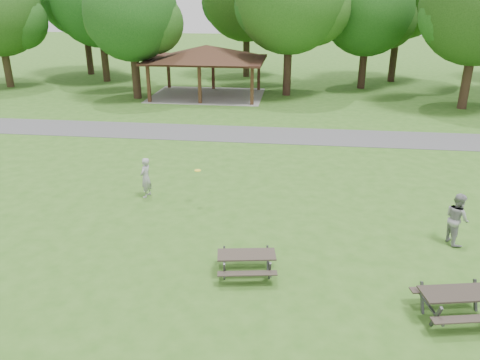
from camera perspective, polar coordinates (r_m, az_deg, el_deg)
name	(u,v)px	position (r m, az deg, el deg)	size (l,w,h in m)	color
ground	(188,273)	(13.57, -6.40, -11.25)	(160.00, 160.00, 0.00)	#32611B
asphalt_path	(244,134)	(26.23, 0.52, 5.62)	(120.00, 3.20, 0.02)	#49494B
pavilion	(206,55)	(35.93, -4.14, 15.01)	(8.60, 7.01, 3.76)	#3C2315
tree_row_c	(100,3)	(43.41, -16.69, 20.01)	(8.19, 7.80, 10.67)	black
tree_row_d	(132,16)	(35.57, -12.98, 18.85)	(6.93, 6.60, 9.27)	black
tree_row_e	(291,1)	(36.04, 6.27, 20.89)	(8.40, 8.00, 11.02)	black
tree_row_f	(369,13)	(39.90, 15.45, 19.02)	(7.35, 7.00, 9.55)	black
tree_row_g	(480,10)	(34.90, 27.26, 17.96)	(7.77, 7.40, 10.25)	#2F1F15
picnic_table_middle	(246,259)	(13.16, 0.80, -9.60)	(1.79, 1.52, 0.70)	#302822
picnic_table_far	(458,298)	(12.70, 25.01, -12.95)	(2.03, 1.75, 0.77)	black
frisbee_in_flight	(198,170)	(17.10, -5.18, 1.17)	(0.24, 0.24, 0.02)	yellow
frisbee_thrower	(146,178)	(18.26, -11.42, 0.29)	(0.58, 0.38, 1.58)	#9F9FA1
frisbee_catcher	(457,219)	(16.10, 24.92, -4.28)	(0.82, 0.64, 1.68)	gray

